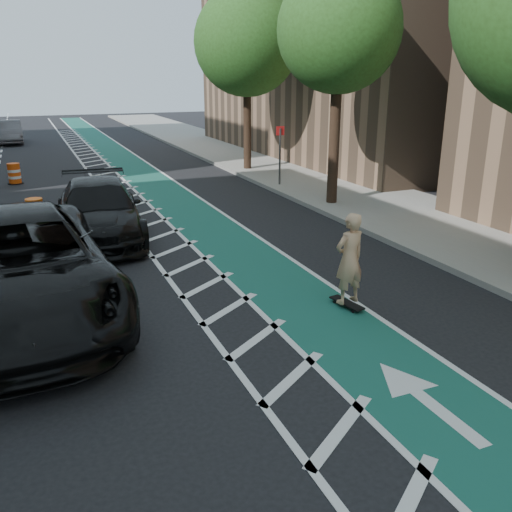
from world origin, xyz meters
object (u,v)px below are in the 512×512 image
skateboarder (349,259)px  suv_near (18,267)px  barrel_a (16,234)px  suv_far (99,210)px

skateboarder → suv_near: 6.30m
suv_near → barrel_a: bearing=88.3°
skateboarder → barrel_a: 8.94m
suv_near → suv_far: 5.28m
skateboarder → suv_far: skateboarder is taller
suv_far → barrel_a: size_ratio=5.76×
suv_far → barrel_a: bearing=-165.9°
skateboarder → barrel_a: size_ratio=1.91×
suv_near → barrel_a: 4.51m
suv_near → suv_far: bearing=63.5°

